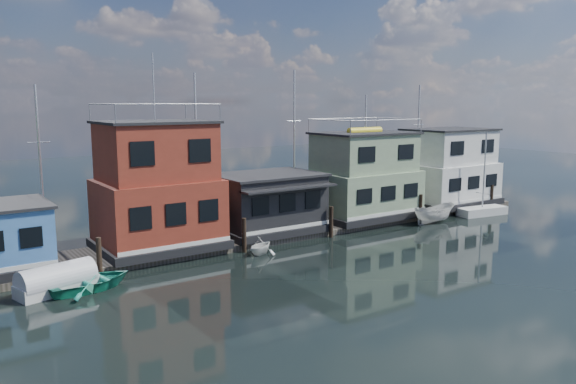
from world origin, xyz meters
TOP-DOWN VIEW (x-y plane):
  - ground at (0.00, 0.00)m, footprint 160.00×160.00m
  - dock at (0.00, 12.00)m, footprint 48.00×5.00m
  - houseboat_red at (-8.50, 12.00)m, footprint 7.40×5.90m
  - houseboat_dark at (-0.50, 11.98)m, footprint 7.40×6.10m
  - houseboat_green at (8.50, 12.00)m, footprint 8.40×5.90m
  - houseboat_white at (18.50, 12.00)m, footprint 8.40×5.90m
  - pilings at (-0.33, 9.20)m, footprint 42.28×0.28m
  - background_masts at (4.76, 18.00)m, footprint 36.40×0.16m
  - dinghy_white at (-3.42, 8.19)m, footprint 2.79×2.65m
  - day_sailer at (18.30, 8.11)m, footprint 4.56×2.11m
  - dinghy_teal at (-14.00, 7.40)m, footprint 4.74×3.75m
  - tarp_runabout at (-15.47, 7.93)m, footprint 4.08×2.42m
  - motorboat at (12.53, 8.25)m, footprint 4.02×1.73m

SIDE VIEW (x-z plane):
  - ground at x=0.00m, z-range 0.00..0.00m
  - dock at x=0.00m, z-range 0.00..0.40m
  - day_sailer at x=18.30m, z-range -3.05..3.87m
  - dinghy_teal at x=-14.00m, z-range 0.00..0.88m
  - dinghy_white at x=-3.42m, z-range 0.00..1.15m
  - tarp_runabout at x=-15.47m, z-range -0.20..1.36m
  - motorboat at x=12.53m, z-range 0.00..1.52m
  - pilings at x=-0.33m, z-range 0.00..2.20m
  - houseboat_dark at x=-0.50m, z-range 0.39..4.45m
  - houseboat_white at x=18.50m, z-range 0.21..6.87m
  - houseboat_green at x=8.50m, z-range 0.03..7.06m
  - houseboat_red at x=-8.50m, z-range -1.83..10.03m
  - background_masts at x=4.76m, z-range -0.45..11.55m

